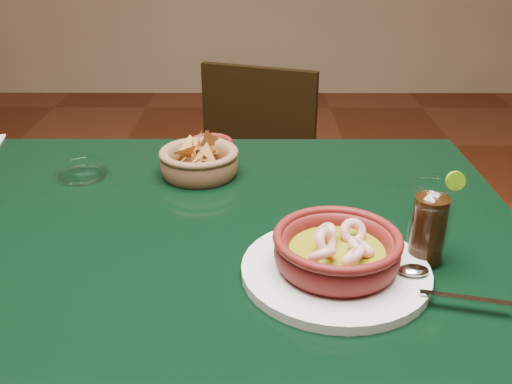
{
  "coord_description": "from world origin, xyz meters",
  "views": [
    {
      "loc": [
        0.14,
        -0.88,
        1.22
      ],
      "look_at": [
        0.14,
        -0.02,
        0.81
      ],
      "focal_mm": 40.0,
      "sensor_mm": 36.0,
      "label": 1
    }
  ],
  "objects_px": {
    "dining_chair": "(246,195)",
    "cola_drink": "(429,224)",
    "dining_table": "(179,266)",
    "shrimp_plate": "(337,256)",
    "chip_basket": "(199,162)"
  },
  "relations": [
    {
      "from": "dining_chair",
      "to": "cola_drink",
      "type": "relative_size",
      "value": 5.61
    },
    {
      "from": "dining_chair",
      "to": "cola_drink",
      "type": "bearing_deg",
      "value": -70.79
    },
    {
      "from": "dining_chair",
      "to": "dining_table",
      "type": "bearing_deg",
      "value": -98.69
    },
    {
      "from": "shrimp_plate",
      "to": "chip_basket",
      "type": "bearing_deg",
      "value": 122.63
    },
    {
      "from": "shrimp_plate",
      "to": "chip_basket",
      "type": "relative_size",
      "value": 1.86
    },
    {
      "from": "dining_table",
      "to": "chip_basket",
      "type": "xyz_separation_m",
      "value": [
        0.02,
        0.19,
        0.13
      ]
    },
    {
      "from": "dining_table",
      "to": "dining_chair",
      "type": "relative_size",
      "value": 1.45
    },
    {
      "from": "shrimp_plate",
      "to": "dining_chair",
      "type": "bearing_deg",
      "value": 99.77
    },
    {
      "from": "dining_table",
      "to": "shrimp_plate",
      "type": "height_order",
      "value": "shrimp_plate"
    },
    {
      "from": "dining_table",
      "to": "shrimp_plate",
      "type": "relative_size",
      "value": 3.36
    },
    {
      "from": "dining_table",
      "to": "chip_basket",
      "type": "height_order",
      "value": "chip_basket"
    },
    {
      "from": "dining_chair",
      "to": "chip_basket",
      "type": "distance_m",
      "value": 0.61
    },
    {
      "from": "shrimp_plate",
      "to": "cola_drink",
      "type": "bearing_deg",
      "value": 16.13
    },
    {
      "from": "chip_basket",
      "to": "cola_drink",
      "type": "relative_size",
      "value": 1.3
    },
    {
      "from": "dining_chair",
      "to": "cola_drink",
      "type": "height_order",
      "value": "cola_drink"
    }
  ]
}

